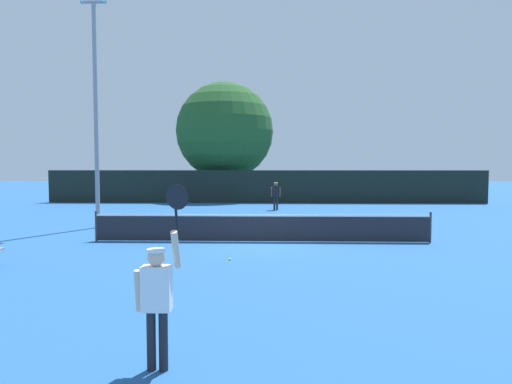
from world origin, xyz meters
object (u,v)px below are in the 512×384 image
Objects in this scene: player_receiving at (276,193)px; large_tree at (225,131)px; light_pole at (96,100)px; parked_car_near at (167,188)px; parked_car_mid at (285,187)px; parked_car_far at (341,187)px; player_serving at (158,290)px; tennis_ball at (230,259)px.

large_tree reaches higher than player_receiving.
light_pole reaches higher than player_receiving.
large_tree is at bearing -18.35° from parked_car_near.
light_pole is 2.23× the size of parked_car_mid.
player_receiving is 0.38× the size of parked_car_far.
parked_car_far is (9.80, 3.55, -4.61)m from large_tree.
player_serving is 34.10m from parked_car_mid.
large_tree is at bearing -156.40° from parked_car_far.
light_pole is (-7.80, -7.86, 4.47)m from player_receiving.
parked_car_near is (-1.31, 18.77, -4.71)m from light_pole.
parked_car_far is (5.87, 12.39, -0.24)m from player_receiving.
parked_car_far is at bearing 19.90° from large_tree.
large_tree is 7.78m from parked_car_mid.
large_tree is at bearing 76.97° from light_pole.
light_pole is 24.88m from parked_car_far.
parked_car_near reaches higher than player_receiving.
parked_car_mid is (1.02, 12.69, -0.24)m from player_receiving.
parked_car_mid is (2.87, 33.97, -0.29)m from player_serving.
player_serving reaches higher than player_receiving.
parked_car_far is at bearing 9.08° from parked_car_near.
large_tree is at bearing 95.95° from tennis_ball.
player_receiving is at bearing 85.04° from player_serving.
player_serving is 0.57× the size of parked_car_near.
light_pole is (-6.29, 6.58, 5.46)m from tennis_ball.
large_tree reaches higher than parked_car_far.
player_receiving is at bearing -111.66° from parked_car_far.
large_tree reaches higher than parked_car_mid.
light_pole is (-5.95, 13.43, 4.42)m from player_serving.
player_serving is at bearing -73.87° from parked_car_near.
player_receiving reaches higher than tennis_ball.
parked_car_mid is at bearing -94.60° from player_receiving.
player_serving is at bearing 85.04° from player_receiving.
large_tree is (-3.93, 8.84, 4.37)m from player_receiving.
player_serving is 0.27× the size of large_tree.
large_tree reaches higher than player_serving.
parked_car_far is (7.38, 26.83, 0.74)m from tennis_ball.
parked_car_mid is at bearing -179.86° from parked_car_far.
tennis_ball is at bearing -46.29° from light_pole.
light_pole is 2.28× the size of parked_car_near.
player_receiving is at bearing -87.43° from parked_car_mid.
tennis_ball is 0.02× the size of parked_car_far.
player_serving is at bearing -66.11° from light_pole.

